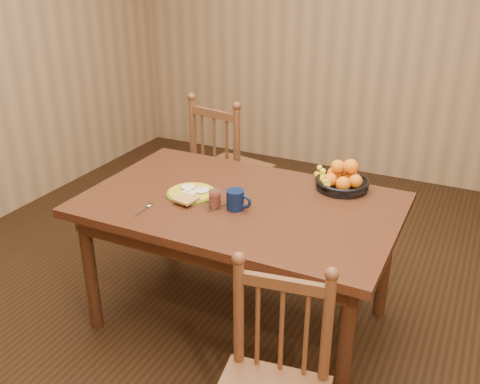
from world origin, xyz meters
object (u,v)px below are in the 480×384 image
at_px(fruit_bowl, 342,179).
at_px(breakfast_plate, 191,193).
at_px(dining_table, 240,216).
at_px(chair_far, 229,169).
at_px(coffee_mug, 236,200).

bearing_deg(fruit_bowl, breakfast_plate, -147.66).
xyz_separation_m(dining_table, chair_far, (-0.54, 0.92, -0.17)).
bearing_deg(breakfast_plate, fruit_bowl, 32.34).
xyz_separation_m(chair_far, coffee_mug, (0.56, -1.01, 0.30)).
bearing_deg(dining_table, coffee_mug, -75.61).
relative_size(breakfast_plate, coffee_mug, 2.22).
distance_m(dining_table, chair_far, 1.08).
distance_m(dining_table, coffee_mug, 0.17).
distance_m(dining_table, fruit_bowl, 0.59).
bearing_deg(coffee_mug, chair_far, 119.06).
bearing_deg(coffee_mug, fruit_bowl, 50.14).
height_order(chair_far, coffee_mug, chair_far).
bearing_deg(breakfast_plate, coffee_mug, -8.80).
bearing_deg(fruit_bowl, dining_table, -137.76).
bearing_deg(chair_far, breakfast_plate, 116.41).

